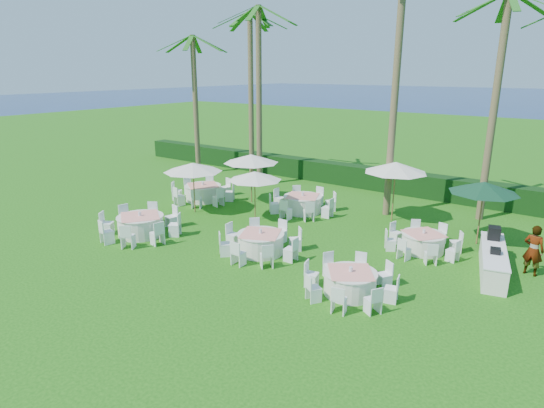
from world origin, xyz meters
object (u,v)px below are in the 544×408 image
Objects in this scene: umbrella_d at (396,167)px; banquet_table_c at (350,282)px; banquet_table_d at (203,192)px; banquet_table_e at (303,203)px; buffet_table at (493,260)px; banquet_table_f at (423,242)px; staff_person at (533,250)px; banquet_table_a at (141,225)px; umbrella_a at (193,167)px; banquet_table_b at (261,242)px; umbrella_b at (255,176)px; umbrella_green at (484,187)px; umbrella_c at (251,159)px.

banquet_table_c is at bearing -77.89° from umbrella_d.
banquet_table_d is 1.02× the size of banquet_table_e.
buffet_table is (3.18, 4.14, 0.07)m from banquet_table_c.
banquet_table_e is 6.41m from banquet_table_f.
banquet_table_c is at bearing 58.17° from staff_person.
banquet_table_f is at bearing -13.83° from banquet_table_e.
umbrella_a reaches higher than banquet_table_a.
banquet_table_b is at bearing -111.43° from umbrella_d.
umbrella_b is 0.94× the size of umbrella_green.
umbrella_a is at bearing -175.55° from buffet_table.
staff_person is (1.06, 0.56, 0.41)m from buffet_table.
umbrella_green is (11.41, 6.96, 1.84)m from banquet_table_a.
staff_person is (10.85, 0.83, -1.18)m from umbrella_b.
umbrella_d reaches higher than banquet_table_e.
buffet_table is at bearing 1.58° from umbrella_b.
umbrella_d is at bearing 27.94° from umbrella_a.
umbrella_green is (3.77, -0.82, -0.17)m from umbrella_d.
umbrella_d is at bearing 35.28° from umbrella_b.
banquet_table_d is 1.17× the size of umbrella_c.
umbrella_green is at bearing -12.33° from umbrella_d.
banquet_table_e is (3.71, 6.53, -0.01)m from banquet_table_a.
banquet_table_b is at bearing -138.29° from umbrella_green.
umbrella_b is (2.63, 4.24, 1.61)m from banquet_table_a.
banquet_table_b is at bearing -142.86° from banquet_table_f.
umbrella_d is (5.01, 3.55, 0.39)m from umbrella_b.
umbrella_c is (-1.92, 2.19, 0.21)m from umbrella_b.
umbrella_a is 0.74× the size of buffet_table.
banquet_table_e is (-5.53, 6.16, 0.04)m from banquet_table_c.
umbrella_d is at bearing -14.73° from staff_person.
staff_person is (9.77, -1.46, 0.44)m from banquet_table_e.
umbrella_c reaches higher than banquet_table_b.
umbrella_d is 6.12m from buffet_table.
umbrella_green reaches higher than banquet_table_a.
buffet_table is at bearing -3.01° from banquet_table_d.
umbrella_d is (9.19, 2.54, 2.01)m from banquet_table_d.
banquet_table_e is at bearing 166.17° from banquet_table_f.
umbrella_green is (8.79, 2.72, 0.23)m from umbrella_b.
banquet_table_f is 1.00× the size of umbrella_d.
umbrella_c is at bearing -177.13° from umbrella_green.
banquet_table_d is (-10.78, 4.87, 0.05)m from banquet_table_c.
buffet_table is at bearing -11.14° from banquet_table_f.
banquet_table_b is 1.07× the size of banquet_table_c.
banquet_table_d is at bearing 122.86° from umbrella_a.
umbrella_d is 3.86m from umbrella_green.
umbrella_green reaches higher than umbrella_b.
umbrella_c is at bearing 4.19° from staff_person.
umbrella_a is 3.14m from umbrella_b.
umbrella_green reaches higher than banquet_table_b.
banquet_table_f is 1.61× the size of staff_person.
banquet_table_f is 7.53m from umbrella_b.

